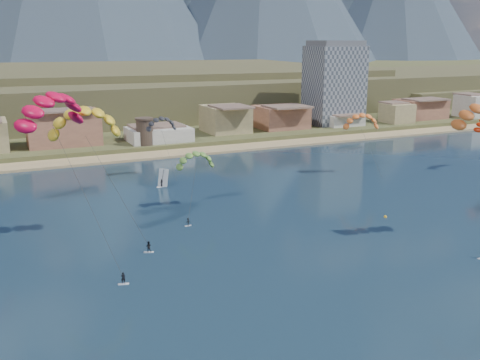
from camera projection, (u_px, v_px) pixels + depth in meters
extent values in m
plane|color=#0D1D32|center=(343.00, 309.00, 71.55)|extent=(2400.00, 2400.00, 0.00)
cube|color=tan|center=(136.00, 156.00, 164.70)|extent=(2200.00, 12.00, 0.90)
cube|color=brown|center=(24.00, 75.00, 564.03)|extent=(2200.00, 900.00, 4.00)
cube|color=brown|center=(156.00, 90.00, 278.97)|extent=(320.00, 150.00, 15.00)
cone|color=#2B3848|center=(475.00, 2.00, 1131.64)|extent=(320.00, 320.00, 220.00)
cube|color=#2B3848|center=(4.00, 25.00, 848.99)|extent=(2000.00, 200.00, 110.00)
cube|color=gray|center=(334.00, 85.00, 214.54)|extent=(20.00, 16.00, 30.00)
cube|color=#59595E|center=(336.00, 43.00, 210.60)|extent=(18.00, 14.40, 2.00)
cylinder|color=#47382D|center=(145.00, 132.00, 172.36)|extent=(5.20, 5.20, 8.00)
cylinder|color=#47382D|center=(144.00, 119.00, 171.30)|extent=(5.82, 5.82, 0.60)
cube|color=silver|center=(124.00, 284.00, 78.84)|extent=(1.63, 0.87, 0.10)
imported|color=black|center=(123.00, 278.00, 78.61)|extent=(0.75, 0.59, 1.79)
cylinder|color=#262626|center=(86.00, 198.00, 81.62)|extent=(0.05, 0.05, 26.27)
cube|color=silver|center=(149.00, 252.00, 90.72)|extent=(1.69, 1.10, 0.11)
imported|color=black|center=(149.00, 246.00, 90.48)|extent=(1.12, 1.02, 1.87)
cylinder|color=#262626|center=(116.00, 190.00, 92.09)|extent=(0.05, 0.05, 21.84)
cube|color=silver|center=(188.00, 226.00, 103.68)|extent=(1.33, 0.51, 0.09)
imported|color=black|center=(188.00, 222.00, 103.49)|extent=(1.01, 0.64, 1.49)
cylinder|color=#262626|center=(192.00, 193.00, 108.74)|extent=(0.05, 0.05, 14.74)
cylinder|color=#262626|center=(167.00, 155.00, 137.38)|extent=(0.04, 0.04, 14.09)
cylinder|color=#262626|center=(369.00, 153.00, 140.05)|extent=(0.04, 0.04, 14.11)
cube|color=silver|center=(162.00, 187.00, 131.26)|extent=(2.48, 0.86, 0.12)
imported|color=black|center=(162.00, 183.00, 131.02)|extent=(0.89, 0.61, 1.75)
cube|color=white|center=(163.00, 178.00, 130.88)|extent=(1.11, 2.70, 4.19)
sphere|color=yellow|center=(385.00, 217.00, 108.75)|extent=(0.60, 0.60, 0.60)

